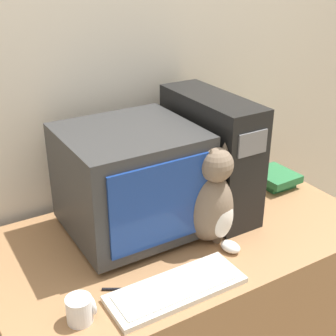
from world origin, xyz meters
name	(u,v)px	position (x,y,z in m)	size (l,w,h in m)	color
wall_back	(123,66)	(0.00, 0.83, 1.25)	(7.00, 0.05, 2.50)	beige
desk	(181,308)	(0.00, 0.38, 0.36)	(1.38, 0.76, 0.73)	#9E7047
crt_monitor	(131,181)	(-0.15, 0.49, 0.93)	(0.45, 0.43, 0.39)	#333333
computer_tower	(210,154)	(0.19, 0.49, 0.96)	(0.17, 0.47, 0.46)	black
keyboard	(176,289)	(-0.19, 0.11, 0.74)	(0.43, 0.16, 0.02)	silver
cat	(209,201)	(0.05, 0.30, 0.88)	(0.26, 0.27, 0.37)	#7A6651
book_stack	(275,178)	(0.55, 0.49, 0.76)	(0.17, 0.19, 0.06)	#28703D
pen	(126,289)	(-0.32, 0.20, 0.73)	(0.13, 0.08, 0.01)	black
mug	(80,309)	(-0.48, 0.15, 0.76)	(0.08, 0.07, 0.08)	white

